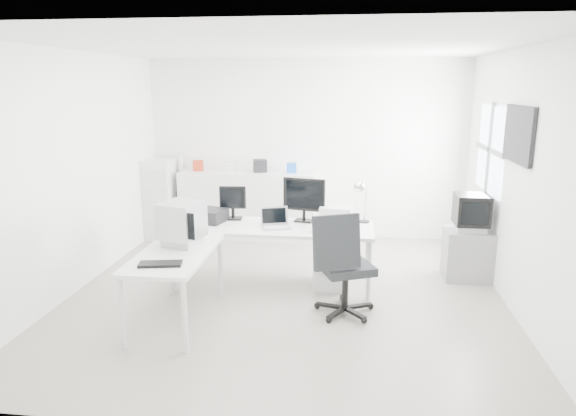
# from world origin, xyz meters

# --- Properties ---
(floor) EXTENTS (5.00, 5.00, 0.01)m
(floor) POSITION_xyz_m (0.00, 0.00, 0.00)
(floor) COLOR #B3B0A0
(floor) RESTS_ON ground
(ceiling) EXTENTS (5.00, 5.00, 0.01)m
(ceiling) POSITION_xyz_m (0.00, 0.00, 2.80)
(ceiling) COLOR white
(ceiling) RESTS_ON back_wall
(back_wall) EXTENTS (5.00, 0.02, 2.80)m
(back_wall) POSITION_xyz_m (0.00, 2.50, 1.40)
(back_wall) COLOR white
(back_wall) RESTS_ON floor
(left_wall) EXTENTS (0.02, 5.00, 2.80)m
(left_wall) POSITION_xyz_m (-2.50, 0.00, 1.40)
(left_wall) COLOR white
(left_wall) RESTS_ON floor
(right_wall) EXTENTS (0.02, 5.00, 2.80)m
(right_wall) POSITION_xyz_m (2.50, 0.00, 1.40)
(right_wall) COLOR white
(right_wall) RESTS_ON floor
(window) EXTENTS (0.02, 1.20, 1.10)m
(window) POSITION_xyz_m (2.48, 1.20, 1.60)
(window) COLOR white
(window) RESTS_ON right_wall
(wall_picture) EXTENTS (0.04, 0.90, 0.60)m
(wall_picture) POSITION_xyz_m (2.47, 0.10, 1.90)
(wall_picture) COLOR black
(wall_picture) RESTS_ON right_wall
(main_desk) EXTENTS (2.40, 0.80, 0.75)m
(main_desk) POSITION_xyz_m (-0.19, 0.29, 0.38)
(main_desk) COLOR silver
(main_desk) RESTS_ON floor
(side_desk) EXTENTS (0.70, 1.40, 0.75)m
(side_desk) POSITION_xyz_m (-1.04, -0.81, 0.38)
(side_desk) COLOR silver
(side_desk) RESTS_ON floor
(drawer_pedestal) EXTENTS (0.40, 0.50, 0.60)m
(drawer_pedestal) POSITION_xyz_m (0.51, 0.34, 0.30)
(drawer_pedestal) COLOR silver
(drawer_pedestal) RESTS_ON floor
(inkjet_printer) EXTENTS (0.52, 0.45, 0.16)m
(inkjet_printer) POSITION_xyz_m (-1.04, 0.39, 0.83)
(inkjet_printer) COLOR black
(inkjet_printer) RESTS_ON main_desk
(lcd_monitor_small) EXTENTS (0.35, 0.22, 0.42)m
(lcd_monitor_small) POSITION_xyz_m (-0.74, 0.54, 0.96)
(lcd_monitor_small) COLOR black
(lcd_monitor_small) RESTS_ON main_desk
(lcd_monitor_large) EXTENTS (0.57, 0.32, 0.55)m
(lcd_monitor_large) POSITION_xyz_m (0.16, 0.54, 1.03)
(lcd_monitor_large) COLOR black
(lcd_monitor_large) RESTS_ON main_desk
(laptop) EXTENTS (0.45, 0.45, 0.23)m
(laptop) POSITION_xyz_m (-0.14, 0.19, 0.87)
(laptop) COLOR #B7B7BA
(laptop) RESTS_ON main_desk
(white_keyboard) EXTENTS (0.43, 0.19, 0.02)m
(white_keyboard) POSITION_xyz_m (0.46, 0.14, 0.76)
(white_keyboard) COLOR silver
(white_keyboard) RESTS_ON main_desk
(white_mouse) EXTENTS (0.06, 0.06, 0.06)m
(white_mouse) POSITION_xyz_m (0.76, 0.19, 0.78)
(white_mouse) COLOR silver
(white_mouse) RESTS_ON main_desk
(laser_printer) EXTENTS (0.41, 0.36, 0.21)m
(laser_printer) POSITION_xyz_m (0.56, 0.51, 0.86)
(laser_printer) COLOR silver
(laser_printer) RESTS_ON main_desk
(desk_lamp) EXTENTS (0.18, 0.18, 0.52)m
(desk_lamp) POSITION_xyz_m (0.91, 0.59, 1.01)
(desk_lamp) COLOR silver
(desk_lamp) RESTS_ON main_desk
(crt_monitor) EXTENTS (0.52, 0.52, 0.48)m
(crt_monitor) POSITION_xyz_m (-1.04, -0.56, 0.99)
(crt_monitor) COLOR #B7B7BA
(crt_monitor) RESTS_ON side_desk
(black_keyboard) EXTENTS (0.42, 0.23, 0.03)m
(black_keyboard) POSITION_xyz_m (-1.04, -1.21, 0.76)
(black_keyboard) COLOR black
(black_keyboard) RESTS_ON side_desk
(office_chair) EXTENTS (0.88, 0.88, 1.16)m
(office_chair) POSITION_xyz_m (0.70, -0.42, 0.58)
(office_chair) COLOR #292C2E
(office_chair) RESTS_ON floor
(tv_cabinet) EXTENTS (0.58, 0.48, 0.63)m
(tv_cabinet) POSITION_xyz_m (2.22, 0.79, 0.32)
(tv_cabinet) COLOR gray
(tv_cabinet) RESTS_ON floor
(crt_tv) EXTENTS (0.50, 0.48, 0.45)m
(crt_tv) POSITION_xyz_m (2.22, 0.79, 0.86)
(crt_tv) COLOR black
(crt_tv) RESTS_ON tv_cabinet
(sideboard) EXTENTS (2.14, 0.54, 1.07)m
(sideboard) POSITION_xyz_m (-0.89, 2.24, 0.54)
(sideboard) COLOR silver
(sideboard) RESTS_ON floor
(clutter_box_a) EXTENTS (0.20, 0.18, 0.16)m
(clutter_box_a) POSITION_xyz_m (-1.69, 2.24, 1.15)
(clutter_box_a) COLOR #A72F17
(clutter_box_a) RESTS_ON sideboard
(clutter_box_b) EXTENTS (0.14, 0.13, 0.13)m
(clutter_box_b) POSITION_xyz_m (-1.19, 2.24, 1.14)
(clutter_box_b) COLOR silver
(clutter_box_b) RESTS_ON sideboard
(clutter_box_c) EXTENTS (0.24, 0.23, 0.20)m
(clutter_box_c) POSITION_xyz_m (-0.69, 2.24, 1.17)
(clutter_box_c) COLOR black
(clutter_box_c) RESTS_ON sideboard
(clutter_box_d) EXTENTS (0.16, 0.14, 0.15)m
(clutter_box_d) POSITION_xyz_m (-0.19, 2.24, 1.15)
(clutter_box_d) COLOR blue
(clutter_box_d) RESTS_ON sideboard
(clutter_bottle) EXTENTS (0.07, 0.07, 0.22)m
(clutter_bottle) POSITION_xyz_m (-1.99, 2.28, 1.18)
(clutter_bottle) COLOR silver
(clutter_bottle) RESTS_ON sideboard
(filing_cabinet) EXTENTS (0.44, 0.52, 1.25)m
(filing_cabinet) POSITION_xyz_m (-2.28, 2.09, 0.63)
(filing_cabinet) COLOR silver
(filing_cabinet) RESTS_ON floor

